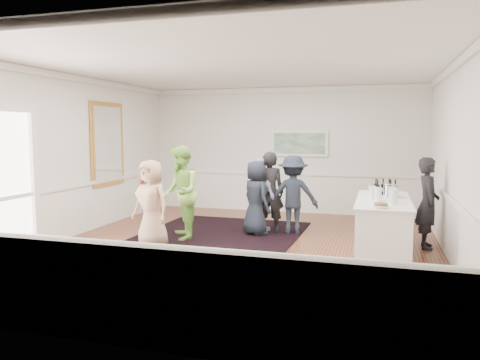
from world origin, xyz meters
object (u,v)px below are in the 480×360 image
(guest_lilac, at_px, (260,195))
(guest_dark_a, at_px, (293,195))
(nut_bowl, at_px, (381,206))
(guest_tan, at_px, (151,204))
(bartender, at_px, (428,203))
(serving_table, at_px, (383,226))
(guest_navy, at_px, (256,198))
(guest_dark_b, at_px, (269,192))
(ice_bucket, at_px, (390,191))
(guest_green, at_px, (180,193))

(guest_lilac, distance_m, guest_dark_a, 0.68)
(guest_lilac, bearing_deg, nut_bowl, 179.67)
(guest_tan, bearing_deg, bartender, 33.14)
(nut_bowl, bearing_deg, serving_table, 87.22)
(guest_tan, bearing_deg, guest_lilac, 67.64)
(serving_table, distance_m, guest_navy, 2.60)
(bartender, relative_size, nut_bowl, 6.99)
(guest_lilac, xyz_separation_m, guest_dark_b, (0.20, -0.08, 0.08))
(guest_tan, height_order, nut_bowl, guest_tan)
(guest_dark_b, height_order, nut_bowl, guest_dark_b)
(guest_navy, distance_m, ice_bucket, 2.65)
(guest_navy, bearing_deg, guest_tan, 87.80)
(bartender, xyz_separation_m, guest_lilac, (-3.19, 0.51, -0.05))
(guest_navy, relative_size, ice_bucket, 5.78)
(serving_table, distance_m, nut_bowl, 1.09)
(serving_table, relative_size, guest_lilac, 1.52)
(bartender, height_order, nut_bowl, bartender)
(guest_dark_a, relative_size, ice_bucket, 6.15)
(guest_tan, height_order, guest_lilac, guest_tan)
(nut_bowl, bearing_deg, guest_dark_b, 137.06)
(guest_lilac, height_order, guest_navy, guest_lilac)
(bartender, distance_m, guest_dark_a, 2.57)
(guest_dark_a, distance_m, nut_bowl, 2.73)
(guest_tan, distance_m, guest_navy, 2.18)
(guest_tan, relative_size, nut_bowl, 6.80)
(serving_table, distance_m, bartender, 1.05)
(guest_dark_a, distance_m, guest_navy, 0.77)
(guest_tan, distance_m, nut_bowl, 3.94)
(guest_tan, bearing_deg, guest_navy, 62.47)
(guest_dark_b, height_order, guest_navy, guest_dark_b)
(bartender, distance_m, guest_navy, 3.21)
(guest_green, height_order, ice_bucket, guest_green)
(bartender, relative_size, guest_dark_b, 0.97)
(bartender, bearing_deg, guest_navy, 84.94)
(ice_bucket, bearing_deg, guest_green, -177.36)
(serving_table, xyz_separation_m, guest_green, (-3.75, 0.04, 0.43))
(serving_table, height_order, bartender, bartender)
(guest_tan, distance_m, guest_dark_b, 2.51)
(guest_tan, bearing_deg, guest_green, 90.57)
(guest_tan, distance_m, guest_dark_a, 2.92)
(serving_table, relative_size, guest_dark_b, 1.38)
(guest_lilac, bearing_deg, guest_navy, 128.82)
(guest_tan, xyz_separation_m, nut_bowl, (3.93, -0.23, 0.19))
(guest_dark_b, bearing_deg, ice_bucket, 147.75)
(guest_dark_a, height_order, nut_bowl, guest_dark_a)
(guest_dark_a, bearing_deg, guest_tan, 27.75)
(guest_lilac, distance_m, guest_navy, 0.33)
(guest_lilac, relative_size, guest_dark_b, 0.91)
(guest_navy, xyz_separation_m, nut_bowl, (2.40, -1.79, 0.23))
(guest_green, relative_size, guest_navy, 1.21)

